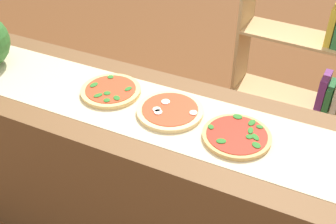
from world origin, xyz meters
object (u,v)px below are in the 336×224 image
object	(u,v)px
pizza_mozzarella_1	(170,111)
pizza_spinach_0	(111,91)
pizza_spinach_2	(237,136)
bookshelf	(320,81)

from	to	relation	value
pizza_mozzarella_1	pizza_spinach_0	bearing A→B (deg)	176.33
pizza_spinach_2	bookshelf	distance (m)	1.17
pizza_mozzarella_1	pizza_spinach_2	distance (m)	0.34
bookshelf	pizza_spinach_0	bearing A→B (deg)	-130.48
pizza_spinach_2	bookshelf	size ratio (longest dim) A/B	0.22
bookshelf	pizza_spinach_2	bearing A→B (deg)	-101.57
pizza_spinach_0	pizza_mozzarella_1	bearing A→B (deg)	-3.67
pizza_spinach_0	pizza_spinach_2	distance (m)	0.67
pizza_spinach_0	pizza_spinach_2	bearing A→B (deg)	-5.15
pizza_spinach_0	pizza_mozzarella_1	xyz separation A→B (m)	(0.33, -0.02, -0.00)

